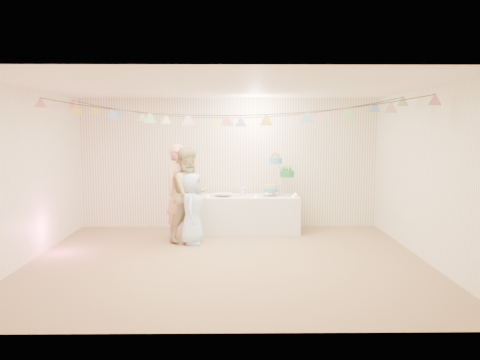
{
  "coord_description": "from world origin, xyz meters",
  "views": [
    {
      "loc": [
        0.11,
        -6.91,
        2.02
      ],
      "look_at": [
        0.2,
        0.8,
        1.15
      ],
      "focal_mm": 35.0,
      "sensor_mm": 36.0,
      "label": 1
    }
  ],
  "objects_px": {
    "person_adult_a": "(180,192)",
    "person_child": "(192,209)",
    "cake_stand": "(278,174)",
    "table": "(250,214)",
    "person_adult_b": "(190,194)"
  },
  "relations": [
    {
      "from": "table",
      "to": "person_adult_b",
      "type": "bearing_deg",
      "value": -147.38
    },
    {
      "from": "person_adult_a",
      "to": "person_child",
      "type": "bearing_deg",
      "value": -101.0
    },
    {
      "from": "person_adult_a",
      "to": "person_child",
      "type": "height_order",
      "value": "person_adult_a"
    },
    {
      "from": "person_adult_b",
      "to": "person_child",
      "type": "bearing_deg",
      "value": -125.27
    },
    {
      "from": "cake_stand",
      "to": "person_child",
      "type": "xyz_separation_m",
      "value": [
        -1.58,
        -0.97,
        -0.52
      ]
    },
    {
      "from": "person_adult_a",
      "to": "cake_stand",
      "type": "bearing_deg",
      "value": -30.74
    },
    {
      "from": "person_adult_b",
      "to": "person_child",
      "type": "xyz_separation_m",
      "value": [
        0.06,
        -0.22,
        -0.22
      ]
    },
    {
      "from": "table",
      "to": "person_adult_a",
      "type": "xyz_separation_m",
      "value": [
        -1.27,
        -0.63,
        0.51
      ]
    },
    {
      "from": "person_adult_a",
      "to": "person_adult_b",
      "type": "distance_m",
      "value": 0.2
    },
    {
      "from": "person_adult_a",
      "to": "person_child",
      "type": "xyz_separation_m",
      "value": [
        0.24,
        -0.29,
        -0.25
      ]
    },
    {
      "from": "person_child",
      "to": "cake_stand",
      "type": "bearing_deg",
      "value": -53.9
    },
    {
      "from": "person_child",
      "to": "person_adult_a",
      "type": "bearing_deg",
      "value": 44.77
    },
    {
      "from": "table",
      "to": "person_child",
      "type": "xyz_separation_m",
      "value": [
        -1.03,
        -0.92,
        0.26
      ]
    },
    {
      "from": "table",
      "to": "person_adult_b",
      "type": "height_order",
      "value": "person_adult_b"
    },
    {
      "from": "cake_stand",
      "to": "person_adult_a",
      "type": "bearing_deg",
      "value": -159.53
    }
  ]
}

